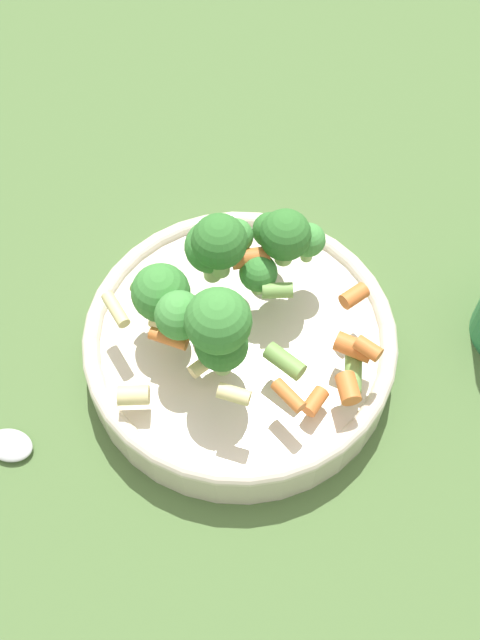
# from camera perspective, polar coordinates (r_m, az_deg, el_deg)

# --- Properties ---
(ground_plane) EXTENTS (3.00, 3.00, 0.00)m
(ground_plane) POSITION_cam_1_polar(r_m,az_deg,el_deg) (0.61, -0.00, -2.97)
(ground_plane) COLOR #4C6B38
(bowl) EXTENTS (0.24, 0.24, 0.04)m
(bowl) POSITION_cam_1_polar(r_m,az_deg,el_deg) (0.59, -0.00, -1.84)
(bowl) COLOR beige
(bowl) RESTS_ON ground_plane
(pasta_salad) EXTENTS (0.17, 0.20, 0.09)m
(pasta_salad) POSITION_cam_1_polar(r_m,az_deg,el_deg) (0.53, -1.13, 2.63)
(pasta_salad) COLOR #8CB766
(pasta_salad) RESTS_ON bowl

